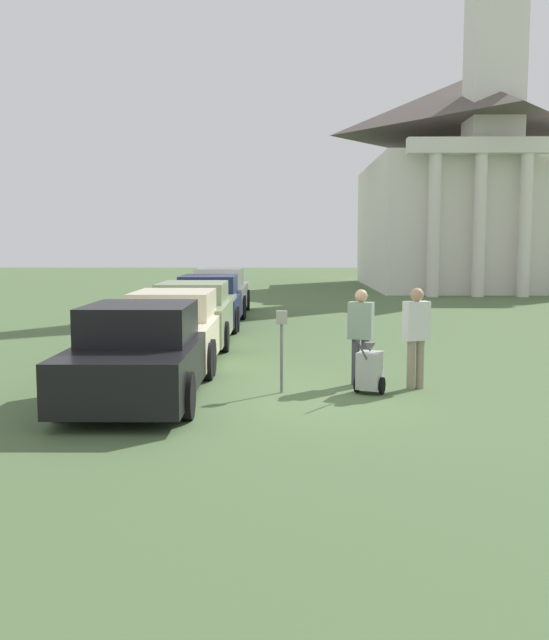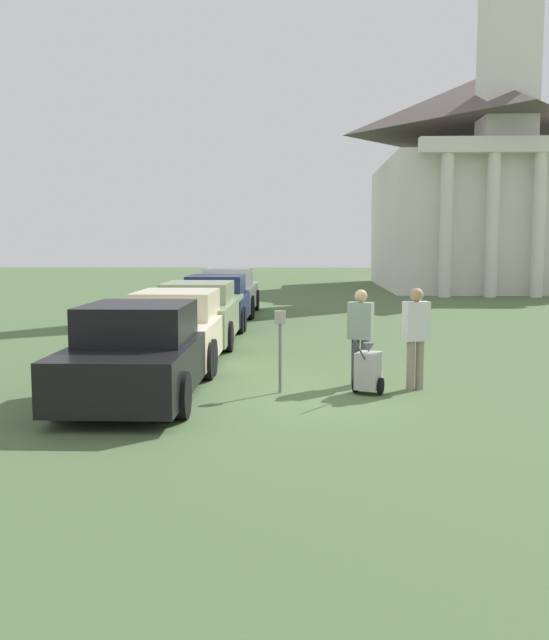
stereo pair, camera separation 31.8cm
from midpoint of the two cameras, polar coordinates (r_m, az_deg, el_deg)
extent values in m
plane|color=#4C663D|center=(11.29, 1.37, -6.39)|extent=(120.00, 120.00, 0.00)
cube|color=black|center=(11.58, -9.82, -3.35)|extent=(1.84, 4.68, 0.74)
cube|color=black|center=(11.31, -10.07, -0.19)|extent=(1.61, 1.97, 0.59)
cylinder|color=black|center=(13.21, -12.30, -3.19)|extent=(0.19, 0.68, 0.68)
cylinder|color=black|center=(12.89, -4.63, -3.30)|extent=(0.19, 0.68, 0.68)
cylinder|color=black|center=(10.48, -16.18, -5.74)|extent=(0.19, 0.68, 0.68)
cylinder|color=black|center=(10.07, -6.50, -6.00)|extent=(0.19, 0.68, 0.68)
cube|color=beige|center=(14.88, -7.08, -1.17)|extent=(1.80, 4.96, 0.75)
cube|color=beige|center=(14.61, -7.23, 1.26)|extent=(1.57, 2.09, 0.55)
cylinder|color=black|center=(16.55, -9.19, -1.24)|extent=(0.19, 0.69, 0.68)
cylinder|color=black|center=(16.31, -3.24, -1.28)|extent=(0.19, 0.69, 0.68)
cylinder|color=black|center=(13.59, -11.67, -2.90)|extent=(0.19, 0.69, 0.68)
cylinder|color=black|center=(13.29, -4.41, -2.99)|extent=(0.19, 0.69, 0.68)
cube|color=gray|center=(17.81, -5.51, 0.19)|extent=(1.84, 5.24, 0.83)
cube|color=gray|center=(17.55, -5.62, 2.24)|extent=(1.60, 2.21, 0.48)
cylinder|color=black|center=(19.56, -7.45, -0.05)|extent=(0.19, 0.70, 0.70)
cylinder|color=black|center=(19.36, -2.30, -0.07)|extent=(0.19, 0.70, 0.70)
cylinder|color=black|center=(16.40, -9.28, -1.29)|extent=(0.19, 0.70, 0.70)
cylinder|color=black|center=(16.15, -3.13, -1.33)|extent=(0.19, 0.70, 0.70)
cube|color=#19234C|center=(21.41, -4.18, 1.07)|extent=(1.84, 5.05, 0.72)
cube|color=#19234C|center=(21.16, -4.25, 2.79)|extent=(1.60, 2.13, 0.59)
cylinder|color=black|center=(23.08, -5.95, 0.93)|extent=(0.19, 0.71, 0.71)
cylinder|color=black|center=(22.90, -1.57, 0.92)|extent=(0.19, 0.71, 0.71)
cylinder|color=black|center=(20.00, -7.16, 0.10)|extent=(0.19, 0.71, 0.71)
cylinder|color=black|center=(19.80, -2.11, 0.09)|extent=(0.19, 0.71, 0.71)
cube|color=silver|center=(24.71, -3.31, 1.87)|extent=(1.82, 4.62, 0.79)
cube|color=silver|center=(24.48, -3.36, 3.45)|extent=(1.59, 1.95, 0.59)
cylinder|color=black|center=(26.23, -4.92, 1.62)|extent=(0.19, 0.76, 0.76)
cylinder|color=black|center=(26.08, -1.11, 1.61)|extent=(0.19, 0.76, 0.76)
cylinder|color=black|center=(23.41, -5.75, 1.06)|extent=(0.19, 0.76, 0.76)
cylinder|color=black|center=(23.24, -1.47, 1.05)|extent=(0.19, 0.76, 0.76)
cylinder|color=slate|center=(11.70, 1.23, -3.11)|extent=(0.05, 0.05, 1.14)
cube|color=gray|center=(11.61, 1.24, 0.20)|extent=(0.18, 0.09, 0.22)
cylinder|color=#3F3F47|center=(12.41, 7.97, -3.40)|extent=(0.14, 0.14, 0.81)
cylinder|color=#3F3F47|center=(12.45, 7.21, -3.36)|extent=(0.14, 0.14, 0.81)
cube|color=gray|center=(12.33, 7.64, -0.06)|extent=(0.47, 0.35, 0.64)
sphere|color=tan|center=(12.29, 7.67, 1.92)|extent=(0.22, 0.22, 0.22)
cylinder|color=gray|center=(12.29, 12.27, -3.53)|extent=(0.14, 0.14, 0.83)
cylinder|color=gray|center=(12.21, 11.57, -3.57)|extent=(0.14, 0.14, 0.83)
cube|color=silver|center=(12.15, 12.00, -0.10)|extent=(0.47, 0.34, 0.66)
sphere|color=tan|center=(12.11, 12.05, 1.98)|extent=(0.22, 0.22, 0.22)
cube|color=#B2B2AD|center=(11.77, 8.30, -4.03)|extent=(0.50, 0.54, 0.60)
cone|color=#59595B|center=(11.71, 8.33, -2.20)|extent=(0.18, 0.18, 0.16)
cylinder|color=#4C4C4C|center=(11.26, 7.66, -2.42)|extent=(0.25, 0.56, 0.43)
cylinder|color=black|center=(11.88, 7.30, -5.12)|extent=(0.15, 0.28, 0.28)
cylinder|color=black|center=(11.76, 9.26, -5.26)|extent=(0.15, 0.28, 0.28)
cube|color=silver|center=(41.18, 16.08, 7.26)|extent=(10.32, 13.35, 6.79)
pyramid|color=#564C47|center=(41.83, 16.36, 16.12)|extent=(10.53, 13.62, 3.06)
cylinder|color=silver|center=(33.41, 13.84, 7.33)|extent=(0.56, 0.56, 6.45)
cylinder|color=silver|center=(33.87, 17.29, 7.21)|extent=(0.56, 0.56, 6.45)
cylinder|color=silver|center=(34.46, 20.64, 7.07)|extent=(0.56, 0.56, 6.45)
cube|color=silver|center=(34.42, 19.19, 13.11)|extent=(8.78, 0.70, 0.70)
cube|color=silver|center=(37.55, 18.54, 21.52)|extent=(2.40, 2.40, 11.58)
camera|label=1|loc=(0.16, -89.28, 0.08)|focal=40.00mm
camera|label=2|loc=(0.16, 90.72, -0.08)|focal=40.00mm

